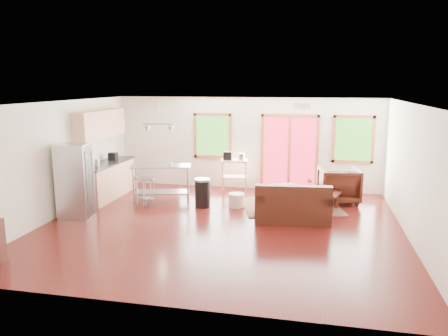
% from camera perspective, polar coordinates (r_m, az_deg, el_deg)
% --- Properties ---
extents(floor, '(7.50, 7.00, 0.02)m').
position_cam_1_polar(floor, '(9.38, -0.38, -7.62)').
color(floor, '#3B0C0A').
rests_on(floor, ground).
extents(ceiling, '(7.50, 7.00, 0.02)m').
position_cam_1_polar(ceiling, '(8.89, -0.40, 8.59)').
color(ceiling, white).
rests_on(ceiling, ground).
extents(back_wall, '(7.50, 0.02, 2.60)m').
position_cam_1_polar(back_wall, '(12.45, 3.04, 3.22)').
color(back_wall, white).
rests_on(back_wall, ground).
extents(left_wall, '(0.02, 7.00, 2.60)m').
position_cam_1_polar(left_wall, '(10.49, -20.90, 1.04)').
color(left_wall, white).
rests_on(left_wall, ground).
extents(right_wall, '(0.02, 7.00, 2.60)m').
position_cam_1_polar(right_wall, '(9.04, 23.59, -0.67)').
color(right_wall, white).
rests_on(right_wall, ground).
extents(front_wall, '(7.50, 0.02, 2.60)m').
position_cam_1_polar(front_wall, '(5.76, -7.84, -6.14)').
color(front_wall, white).
rests_on(front_wall, ground).
extents(window_left, '(1.10, 0.05, 1.30)m').
position_cam_1_polar(window_left, '(12.57, -1.51, 4.22)').
color(window_left, '#295A1A').
rests_on(window_left, back_wall).
extents(french_doors, '(1.60, 0.05, 2.10)m').
position_cam_1_polar(french_doors, '(12.31, 8.52, 2.08)').
color(french_doors, '#BA1D35').
rests_on(french_doors, back_wall).
extents(window_right, '(1.10, 0.05, 1.30)m').
position_cam_1_polar(window_right, '(12.28, 16.53, 3.61)').
color(window_right, '#295A1A').
rests_on(window_right, back_wall).
extents(rug, '(2.70, 2.32, 0.02)m').
position_cam_1_polar(rug, '(10.90, 8.75, -4.96)').
color(rug, '#525F38').
rests_on(rug, floor).
extents(loveseat, '(1.70, 1.06, 0.87)m').
position_cam_1_polar(loveseat, '(9.75, 8.91, -4.86)').
color(loveseat, black).
rests_on(loveseat, floor).
extents(coffee_table, '(1.21, 0.91, 0.43)m').
position_cam_1_polar(coffee_table, '(10.73, 11.90, -3.33)').
color(coffee_table, '#3B1812').
rests_on(coffee_table, floor).
extents(armchair, '(1.09, 1.04, 0.99)m').
position_cam_1_polar(armchair, '(11.44, 14.75, -1.94)').
color(armchair, black).
rests_on(armchair, floor).
extents(ottoman, '(0.72, 0.72, 0.40)m').
position_cam_1_polar(ottoman, '(11.39, 7.99, -3.26)').
color(ottoman, black).
rests_on(ottoman, floor).
extents(pouf, '(0.43, 0.43, 0.34)m').
position_cam_1_polar(pouf, '(10.71, 1.66, -4.24)').
color(pouf, beige).
rests_on(pouf, floor).
extents(vase, '(0.26, 0.27, 0.34)m').
position_cam_1_polar(vase, '(10.72, 11.11, -2.47)').
color(vase, silver).
rests_on(vase, coffee_table).
extents(book, '(0.23, 0.07, 0.31)m').
position_cam_1_polar(book, '(10.68, 12.11, -2.38)').
color(book, maroon).
rests_on(book, coffee_table).
extents(cabinets, '(0.64, 2.24, 2.30)m').
position_cam_1_polar(cabinets, '(11.87, -15.27, 0.64)').
color(cabinets, tan).
rests_on(cabinets, floor).
extents(refrigerator, '(0.77, 0.75, 1.67)m').
position_cam_1_polar(refrigerator, '(10.33, -18.86, -1.60)').
color(refrigerator, '#B7BABC').
rests_on(refrigerator, floor).
extents(island, '(1.59, 0.93, 0.94)m').
position_cam_1_polar(island, '(11.22, -8.18, -1.13)').
color(island, '#B7BABC').
rests_on(island, floor).
extents(cup, '(0.14, 0.11, 0.14)m').
position_cam_1_polar(cup, '(10.94, -7.06, 0.56)').
color(cup, white).
rests_on(cup, island).
extents(bar_stool_a, '(0.41, 0.41, 0.71)m').
position_cam_1_polar(bar_stool_a, '(11.03, -10.96, -2.08)').
color(bar_stool_a, '#B7BABC').
rests_on(bar_stool_a, floor).
extents(bar_stool_b, '(0.36, 0.36, 0.73)m').
position_cam_1_polar(bar_stool_b, '(10.77, -9.95, -2.26)').
color(bar_stool_b, '#B7BABC').
rests_on(bar_stool_b, floor).
extents(trash_can, '(0.51, 0.51, 0.71)m').
position_cam_1_polar(trash_can, '(10.69, -2.83, -3.24)').
color(trash_can, black).
rests_on(trash_can, floor).
extents(kitchen_cart, '(0.80, 0.57, 1.14)m').
position_cam_1_polar(kitchen_cart, '(12.08, 1.26, 0.47)').
color(kitchen_cart, tan).
rests_on(kitchen_cart, floor).
extents(ceiling_flush, '(0.35, 0.35, 0.12)m').
position_cam_1_polar(ceiling_flush, '(9.30, 10.18, 8.03)').
color(ceiling_flush, white).
rests_on(ceiling_flush, ceiling).
extents(pendant_light, '(0.80, 0.18, 0.79)m').
position_cam_1_polar(pendant_light, '(10.92, -8.53, 5.17)').
color(pendant_light, gray).
rests_on(pendant_light, ceiling).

